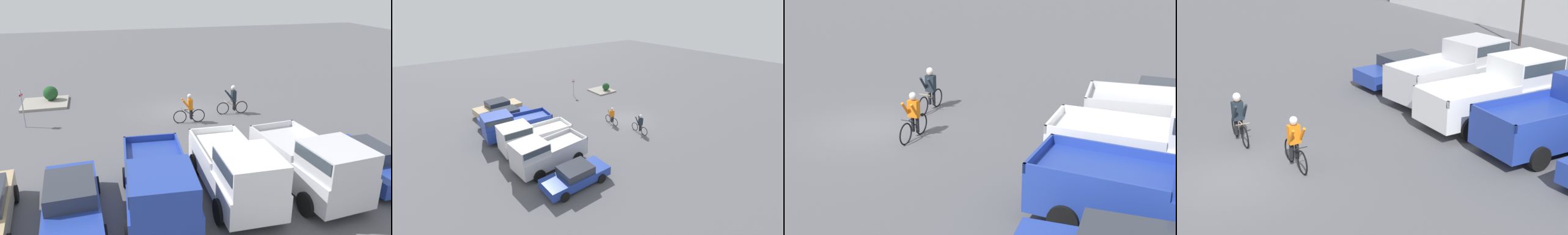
% 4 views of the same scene
% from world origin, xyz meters
% --- Properties ---
extents(ground_plane, '(80.00, 80.00, 0.00)m').
position_xyz_m(ground_plane, '(0.00, 0.00, 0.00)').
color(ground_plane, '#56565B').
extents(sedan_0, '(1.98, 4.38, 1.33)m').
position_xyz_m(sedan_0, '(-5.03, 9.59, 0.67)').
color(sedan_0, '#233D9E').
rests_on(sedan_0, ground_plane).
extents(pickup_truck_1, '(2.32, 5.52, 2.31)m').
position_xyz_m(pickup_truck_1, '(0.58, 10.01, 1.19)').
color(pickup_truck_1, white).
rests_on(pickup_truck_1, ground_plane).
extents(pickup_truck_2, '(2.61, 5.68, 2.24)m').
position_xyz_m(pickup_truck_2, '(3.40, 10.25, 1.15)').
color(pickup_truck_2, '#233D9E').
rests_on(pickup_truck_2, ground_plane).
extents(cyclist_0, '(1.78, 0.47, 1.65)m').
position_xyz_m(cyclist_0, '(0.26, 1.91, 0.81)').
color(cyclist_0, black).
rests_on(cyclist_0, ground_plane).
extents(cyclist_1, '(1.88, 0.47, 1.73)m').
position_xyz_m(cyclist_1, '(-2.55, 1.14, 0.87)').
color(cyclist_1, black).
rests_on(cyclist_1, ground_plane).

